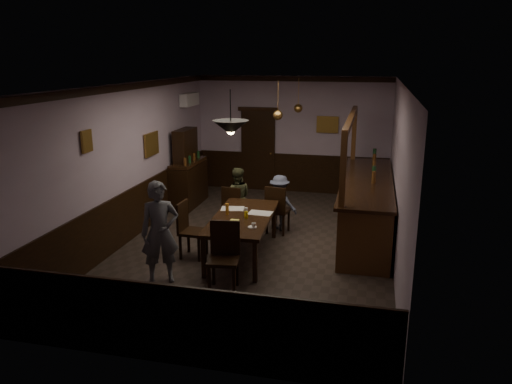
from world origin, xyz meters
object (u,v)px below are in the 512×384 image
(chair_near, at_px, (224,253))
(soda_can, at_px, (246,215))
(person_seated_left, at_px, (237,197))
(coffee_cup, at_px, (254,225))
(dining_table, at_px, (242,220))
(chair_far_left, at_px, (233,207))
(pendant_brass_far, at_px, (298,108))
(sideboard, at_px, (188,175))
(pendant_brass_mid, at_px, (278,115))
(person_seated_right, at_px, (280,202))
(person_standing, at_px, (160,233))
(bar_counter, at_px, (366,205))
(chair_far_right, at_px, (277,208))
(chair_side, at_px, (189,227))
(pendant_iron, at_px, (231,128))

(chair_near, height_order, soda_can, chair_near)
(person_seated_left, relative_size, coffee_cup, 15.86)
(dining_table, xyz_separation_m, chair_far_left, (-0.52, 1.25, -0.17))
(dining_table, bearing_deg, chair_near, -87.53)
(chair_far_left, distance_m, pendant_brass_far, 3.05)
(sideboard, bearing_deg, pendant_brass_mid, -18.02)
(chair_far_left, xyz_separation_m, sideboard, (-1.56, 1.57, 0.22))
(person_seated_right, xyz_separation_m, coffee_cup, (-0.03, -2.13, 0.23))
(dining_table, bearing_deg, person_standing, -127.23)
(chair_near, bearing_deg, bar_counter, 47.91)
(person_seated_left, relative_size, person_seated_right, 1.11)
(dining_table, xyz_separation_m, person_seated_right, (0.37, 1.57, -0.11))
(person_seated_left, xyz_separation_m, soda_can, (0.62, -1.62, 0.18))
(chair_far_right, distance_m, person_standing, 2.94)
(chair_side, height_order, bar_counter, bar_counter)
(chair_far_left, xyz_separation_m, soda_can, (0.62, -1.35, 0.29))
(soda_can, xyz_separation_m, pendant_brass_far, (0.33, 3.64, 1.49))
(person_seated_right, relative_size, pendant_brass_mid, 1.42)
(bar_counter, bearing_deg, soda_can, -138.44)
(soda_can, relative_size, sideboard, 0.07)
(dining_table, relative_size, soda_can, 18.72)
(pendant_brass_mid, bearing_deg, bar_counter, -10.92)
(person_seated_right, bearing_deg, coffee_cup, 103.10)
(coffee_cup, relative_size, bar_counter, 0.02)
(person_seated_right, distance_m, pendant_brass_mid, 1.80)
(coffee_cup, relative_size, sideboard, 0.04)
(person_standing, height_order, person_seated_right, person_standing)
(chair_far_left, distance_m, soda_can, 1.51)
(chair_far_left, relative_size, chair_far_right, 0.95)
(pendant_brass_mid, relative_size, pendant_brass_far, 1.00)
(chair_near, xyz_separation_m, pendant_brass_far, (0.37, 4.85, 1.72))
(dining_table, relative_size, sideboard, 1.23)
(chair_far_right, height_order, pendant_iron, pendant_iron)
(pendant_iron, distance_m, pendant_brass_far, 4.36)
(chair_far_left, bearing_deg, person_seated_left, -83.07)
(chair_far_right, xyz_separation_m, person_seated_right, (0.00, 0.28, 0.03))
(soda_can, xyz_separation_m, sideboard, (-2.18, 2.91, -0.08))
(pendant_brass_mid, bearing_deg, coffee_cup, -87.46)
(coffee_cup, height_order, soda_can, soda_can)
(chair_far_right, xyz_separation_m, sideboard, (-2.46, 1.53, 0.19))
(chair_far_right, distance_m, sideboard, 2.90)
(person_seated_left, height_order, person_seated_right, person_seated_left)
(chair_far_right, relative_size, soda_can, 8.28)
(pendant_iron, bearing_deg, pendant_brass_mid, 86.29)
(person_seated_left, height_order, pendant_iron, pendant_iron)
(chair_far_right, distance_m, person_seated_left, 0.93)
(bar_counter, distance_m, pendant_brass_mid, 2.57)
(dining_table, bearing_deg, chair_side, -165.60)
(chair_side, bearing_deg, chair_far_right, -37.18)
(person_seated_left, xyz_separation_m, person_seated_right, (0.90, 0.04, -0.06))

